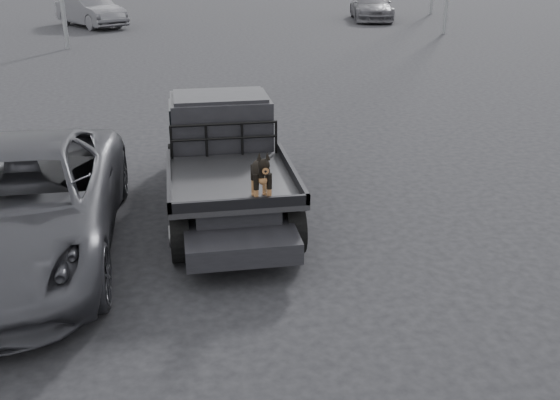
{
  "coord_description": "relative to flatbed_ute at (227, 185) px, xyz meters",
  "views": [
    {
      "loc": [
        -0.87,
        -7.47,
        4.28
      ],
      "look_at": [
        0.38,
        -0.16,
        1.19
      ],
      "focal_mm": 40.0,
      "sensor_mm": 36.0,
      "label": 1
    }
  ],
  "objects": [
    {
      "name": "ute_cab",
      "position": [
        0.0,
        0.95,
        0.9
      ],
      "size": [
        1.72,
        1.3,
        0.88
      ],
      "primitive_type": null,
      "color": "black",
      "rests_on": "flatbed_ute"
    },
    {
      "name": "headache_rack",
      "position": [
        0.0,
        0.2,
        0.74
      ],
      "size": [
        1.8,
        0.08,
        0.55
      ],
      "primitive_type": null,
      "color": "black",
      "rests_on": "flatbed_ute"
    },
    {
      "name": "dog",
      "position": [
        0.33,
        -1.84,
        0.83
      ],
      "size": [
        0.32,
        0.6,
        0.74
      ],
      "primitive_type": null,
      "color": "black",
      "rests_on": "flatbed_ute"
    },
    {
      "name": "distant_car_b",
      "position": [
        10.84,
        26.51,
        0.3
      ],
      "size": [
        3.06,
        5.57,
        1.53
      ],
      "primitive_type": "imported",
      "rotation": [
        0.0,
        0.0,
        -0.18
      ],
      "color": "#4E4D53",
      "rests_on": "ground"
    },
    {
      "name": "ground",
      "position": [
        0.1,
        -2.39,
        -0.46
      ],
      "size": [
        120.0,
        120.0,
        0.0
      ],
      "primitive_type": "plane",
      "color": "black",
      "rests_on": "ground"
    },
    {
      "name": "parked_suv",
      "position": [
        -3.07,
        -1.18,
        0.35
      ],
      "size": [
        2.7,
        5.84,
        1.62
      ],
      "primitive_type": "imported",
      "rotation": [
        0.0,
        0.0,
        -0.0
      ],
      "color": "#2F2F34",
      "rests_on": "ground"
    },
    {
      "name": "flatbed_ute",
      "position": [
        0.0,
        0.0,
        0.0
      ],
      "size": [
        2.0,
        5.4,
        0.92
      ],
      "primitive_type": null,
      "color": "black",
      "rests_on": "ground"
    },
    {
      "name": "distant_car_a",
      "position": [
        -4.92,
        26.07,
        0.38
      ],
      "size": [
        4.22,
        5.25,
        1.68
      ],
      "primitive_type": "imported",
      "rotation": [
        0.0,
        0.0,
        0.56
      ],
      "color": "#444448",
      "rests_on": "ground"
    }
  ]
}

